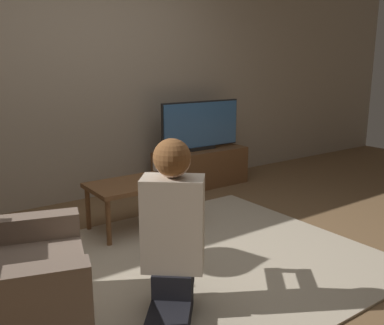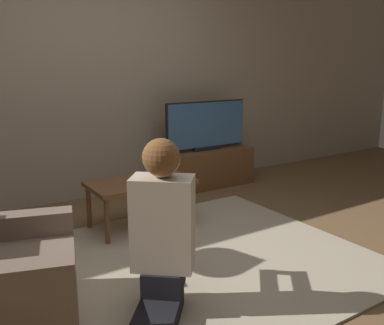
{
  "view_description": "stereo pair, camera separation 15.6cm",
  "coord_description": "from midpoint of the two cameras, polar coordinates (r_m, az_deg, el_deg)",
  "views": [
    {
      "loc": [
        -1.7,
        -2.27,
        1.4
      ],
      "look_at": [
        0.35,
        0.59,
        0.58
      ],
      "focal_mm": 40.0,
      "sensor_mm": 36.0,
      "label": 1
    },
    {
      "loc": [
        -1.57,
        -2.36,
        1.4
      ],
      "look_at": [
        0.35,
        0.59,
        0.58
      ],
      "focal_mm": 40.0,
      "sensor_mm": 36.0,
      "label": 2
    }
  ],
  "objects": [
    {
      "name": "ground_plane",
      "position": [
        3.16,
        -0.37,
        -13.17
      ],
      "size": [
        10.0,
        10.0,
        0.0
      ],
      "primitive_type": "plane",
      "color": "brown"
    },
    {
      "name": "wall_back",
      "position": [
        4.55,
        -14.87,
        11.47
      ],
      "size": [
        10.0,
        0.06,
        2.6
      ],
      "color": "tan",
      "rests_on": "ground_plane"
    },
    {
      "name": "rug",
      "position": [
        3.15,
        -0.37,
        -13.04
      ],
      "size": [
        2.41,
        2.11,
        0.02
      ],
      "color": "#BCAD93",
      "rests_on": "ground_plane"
    },
    {
      "name": "tv_stand",
      "position": [
        4.94,
        0.31,
        -0.73
      ],
      "size": [
        1.11,
        0.39,
        0.43
      ],
      "color": "brown",
      "rests_on": "ground_plane"
    },
    {
      "name": "tv",
      "position": [
        4.85,
        0.3,
        4.98
      ],
      "size": [
        1.04,
        0.08,
        0.56
      ],
      "color": "black",
      "rests_on": "tv_stand"
    },
    {
      "name": "coffee_table",
      "position": [
        3.68,
        -8.1,
        -3.2
      ],
      "size": [
        0.87,
        0.49,
        0.42
      ],
      "color": "brown",
      "rests_on": "ground_plane"
    },
    {
      "name": "person_kneeling",
      "position": [
        2.39,
        -4.46,
        -8.48
      ],
      "size": [
        0.68,
        0.74,
        1.0
      ],
      "rotation": [
        0.0,
        0.0,
        2.44
      ],
      "color": "black",
      "rests_on": "rug"
    },
    {
      "name": "table_lamp",
      "position": [
        3.78,
        -5.07,
        -0.3
      ],
      "size": [
        0.18,
        0.18,
        0.17
      ],
      "color": "#4C3823",
      "rests_on": "coffee_table"
    }
  ]
}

